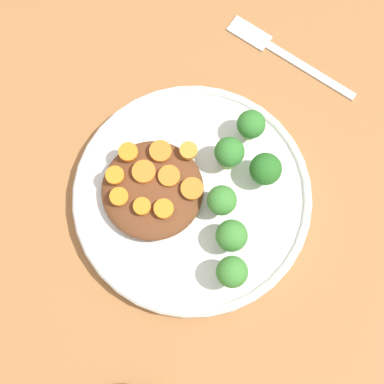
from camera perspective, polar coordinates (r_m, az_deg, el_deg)
ground_plane at (r=0.75m, az=0.00°, el=-0.73°), size 4.00×4.00×0.00m
plate at (r=0.74m, az=0.00°, el=-0.46°), size 0.27×0.27×0.02m
stew_mound at (r=0.72m, az=-3.52°, el=0.33°), size 0.12×0.11×0.03m
broccoli_floret_0 at (r=0.69m, az=3.53°, el=-3.95°), size 0.04×0.04×0.05m
broccoli_floret_1 at (r=0.71m, az=6.55°, el=2.02°), size 0.04×0.04×0.05m
broccoli_floret_2 at (r=0.73m, az=5.26°, el=5.94°), size 0.03×0.03×0.05m
broccoli_floret_3 at (r=0.71m, az=3.33°, el=3.47°), size 0.03×0.03×0.05m
broccoli_floret_4 at (r=0.70m, az=2.65°, el=-0.82°), size 0.03×0.03×0.05m
broccoli_floret_5 at (r=0.68m, az=3.57°, el=-7.15°), size 0.03×0.03×0.05m
carrot_slice_0 at (r=0.72m, az=-2.81°, el=3.64°), size 0.03×0.03×0.01m
carrot_slice_1 at (r=0.71m, az=-4.31°, el=1.80°), size 0.03×0.03×0.01m
carrot_slice_2 at (r=0.70m, az=-6.50°, el=-0.41°), size 0.02×0.02×0.01m
carrot_slice_3 at (r=0.71m, az=-6.87°, el=1.48°), size 0.02×0.02×0.01m
carrot_slice_4 at (r=0.70m, az=-2.53°, el=-1.51°), size 0.02×0.02×0.01m
carrot_slice_5 at (r=0.72m, az=-5.69°, el=3.55°), size 0.02×0.02×0.01m
carrot_slice_6 at (r=0.71m, az=-0.30°, el=3.70°), size 0.02×0.02×0.01m
carrot_slice_7 at (r=0.70m, az=-0.17°, el=-0.03°), size 0.03×0.03×0.00m
carrot_slice_8 at (r=0.70m, az=-4.46°, el=-1.29°), size 0.02×0.02×0.01m
carrot_slice_9 at (r=0.71m, az=-2.05°, el=1.43°), size 0.02×0.02×0.01m
fork at (r=0.82m, az=7.78°, el=12.30°), size 0.11×0.16×0.01m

